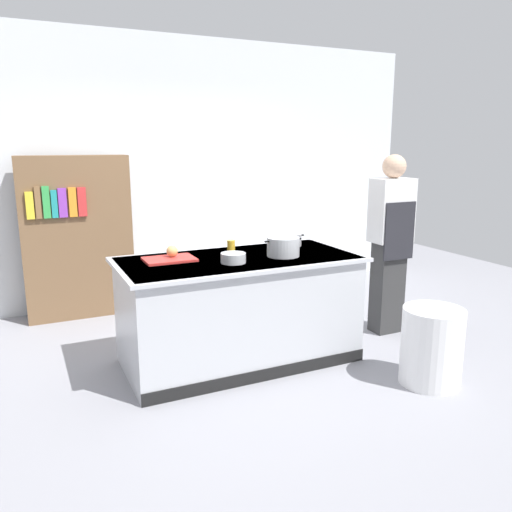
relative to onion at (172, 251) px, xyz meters
The scene contains 12 objects.
ground_plane 1.11m from the onion, 19.27° to the right, with size 10.00×10.00×0.00m, color gray.
back_wall 2.06m from the onion, 75.12° to the left, with size 6.40×0.12×3.00m, color silver.
counter_island 0.74m from the onion, 19.32° to the right, with size 1.98×0.98×0.90m.
cutting_board 0.08m from the onion, 133.49° to the right, with size 0.40×0.28×0.02m, color red.
onion is the anchor object (origin of this frame).
stock_pot 0.91m from the onion, 17.55° to the right, with size 0.34×0.27×0.16m.
sauce_pan 1.16m from the onion, ahead, with size 0.21×0.15×0.11m.
mixing_bowl 0.52m from the onion, 39.55° to the right, with size 0.20×0.20×0.08m, color #B7BABF.
juice_cup 0.55m from the onion, ahead, with size 0.07×0.07×0.10m, color yellow.
trash_bin 2.16m from the onion, 35.69° to the right, with size 0.46×0.46×0.60m, color white.
person_chef 2.10m from the onion, ahead, with size 0.38×0.25×1.72m.
bookshelf 1.72m from the onion, 108.99° to the left, with size 1.10×0.31×1.70m.
Camera 1 is at (-1.61, -3.75, 1.82)m, focal length 35.74 mm.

